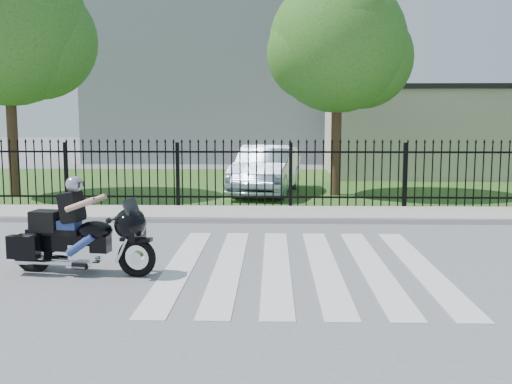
{
  "coord_description": "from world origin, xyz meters",
  "views": [
    {
      "loc": [
        -0.46,
        -9.77,
        2.5
      ],
      "look_at": [
        -0.8,
        1.95,
        1.0
      ],
      "focal_mm": 42.0,
      "sensor_mm": 36.0,
      "label": 1
    }
  ],
  "objects": [
    {
      "name": "parked_car",
      "position": [
        -0.67,
        9.28,
        0.79
      ],
      "size": [
        2.37,
        4.89,
        1.54
      ],
      "primitive_type": "imported",
      "rotation": [
        0.0,
        0.0,
        -0.16
      ],
      "color": "#A0B0C9",
      "rests_on": "grass_strip"
    },
    {
      "name": "building_tall",
      "position": [
        -3.0,
        26.0,
        6.0
      ],
      "size": [
        15.0,
        10.0,
        12.0
      ],
      "primitive_type": "cube",
      "color": "gray",
      "rests_on": "ground"
    },
    {
      "name": "iron_fence",
      "position": [
        0.0,
        6.0,
        0.9
      ],
      "size": [
        26.0,
        0.04,
        1.8
      ],
      "color": "black",
      "rests_on": "ground"
    },
    {
      "name": "crosswalk",
      "position": [
        0.0,
        0.0,
        0.01
      ],
      "size": [
        5.0,
        5.5,
        0.01
      ],
      "primitive_type": null,
      "color": "silver",
      "rests_on": "ground"
    },
    {
      "name": "sidewalk",
      "position": [
        0.0,
        5.0,
        0.06
      ],
      "size": [
        40.0,
        2.0,
        0.12
      ],
      "primitive_type": "cube",
      "color": "#ADAAA3",
      "rests_on": "ground"
    },
    {
      "name": "tree_left",
      "position": [
        -8.5,
        8.5,
        5.17
      ],
      "size": [
        4.8,
        4.8,
        7.58
      ],
      "color": "#382316",
      "rests_on": "ground"
    },
    {
      "name": "grass_strip",
      "position": [
        0.0,
        12.0,
        0.01
      ],
      "size": [
        40.0,
        12.0,
        0.02
      ],
      "primitive_type": "cube",
      "color": "#26531C",
      "rests_on": "ground"
    },
    {
      "name": "building_low_roof",
      "position": [
        7.0,
        16.0,
        3.6
      ],
      "size": [
        10.2,
        6.2,
        0.2
      ],
      "primitive_type": "cube",
      "color": "black",
      "rests_on": "building_low"
    },
    {
      "name": "ground",
      "position": [
        0.0,
        0.0,
        0.0
      ],
      "size": [
        120.0,
        120.0,
        0.0
      ],
      "primitive_type": "plane",
      "color": "slate",
      "rests_on": "ground"
    },
    {
      "name": "tree_mid",
      "position": [
        1.5,
        9.0,
        4.67
      ],
      "size": [
        4.2,
        4.2,
        6.78
      ],
      "color": "#382316",
      "rests_on": "ground"
    },
    {
      "name": "curb",
      "position": [
        0.0,
        4.0,
        0.06
      ],
      "size": [
        40.0,
        0.12,
        0.12
      ],
      "primitive_type": "cube",
      "color": "#ADAAA3",
      "rests_on": "ground"
    },
    {
      "name": "building_low",
      "position": [
        7.0,
        16.0,
        1.75
      ],
      "size": [
        10.0,
        6.0,
        3.5
      ],
      "primitive_type": "cube",
      "color": "#BBAE9C",
      "rests_on": "ground"
    },
    {
      "name": "motorcycle_rider",
      "position": [
        -3.53,
        -0.56,
        0.65
      ],
      "size": [
        2.4,
        1.01,
        1.6
      ],
      "rotation": [
        0.0,
        0.0,
        -0.16
      ],
      "color": "black",
      "rests_on": "ground"
    }
  ]
}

